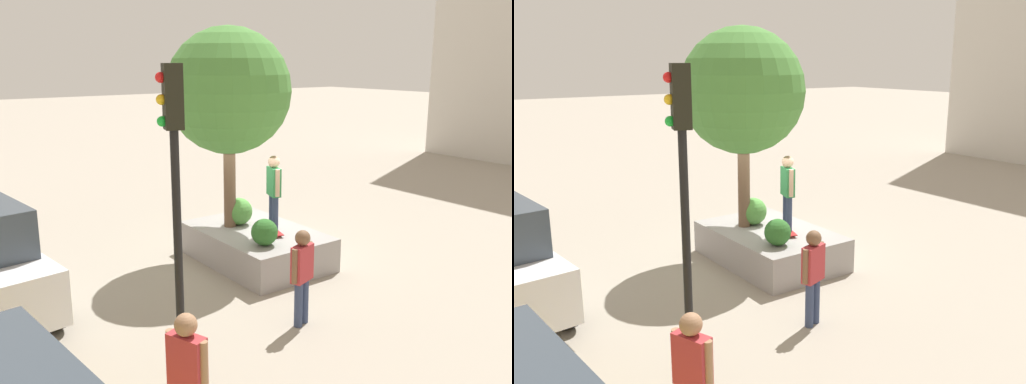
% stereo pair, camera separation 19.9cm
% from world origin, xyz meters
% --- Properties ---
extents(ground_plane, '(120.00, 120.00, 0.00)m').
position_xyz_m(ground_plane, '(0.00, 0.00, 0.00)').
color(ground_plane, '#9E9384').
extents(planter_ledge, '(3.31, 2.20, 0.76)m').
position_xyz_m(planter_ledge, '(-0.27, 0.27, 0.38)').
color(planter_ledge, gray).
rests_on(planter_ledge, ground).
extents(plaza_tree, '(2.83, 2.83, 4.57)m').
position_xyz_m(plaza_tree, '(0.33, 0.59, 3.90)').
color(plaza_tree, brown).
rests_on(plaza_tree, planter_ledge).
extents(boxwood_shrub, '(0.57, 0.57, 0.57)m').
position_xyz_m(boxwood_shrub, '(-1.24, 0.76, 1.05)').
color(boxwood_shrub, '#2D6628').
rests_on(boxwood_shrub, planter_ledge).
extents(hedge_clump, '(0.64, 0.64, 0.64)m').
position_xyz_m(hedge_clump, '(0.32, 0.34, 1.09)').
color(hedge_clump, '#4C8C3D').
rests_on(hedge_clump, planter_ledge).
extents(skateboard, '(0.83, 0.45, 0.07)m').
position_xyz_m(skateboard, '(-0.71, 0.11, 0.82)').
color(skateboard, '#A51E1E').
rests_on(skateboard, planter_ledge).
extents(skateboarder, '(0.55, 0.33, 1.71)m').
position_xyz_m(skateboarder, '(-0.71, 0.11, 1.82)').
color(skateboarder, navy).
rests_on(skateboarder, skateboard).
extents(traffic_light_median, '(0.34, 0.37, 4.55)m').
position_xyz_m(traffic_light_median, '(-3.60, 4.07, 3.10)').
color(traffic_light_median, black).
rests_on(traffic_light_median, ground).
extents(passerby_with_bag, '(0.57, 0.36, 1.77)m').
position_xyz_m(passerby_with_bag, '(-4.92, 4.69, 1.02)').
color(passerby_with_bag, black).
rests_on(passerby_with_bag, ground).
extents(bystander_watching, '(0.33, 0.57, 1.75)m').
position_xyz_m(bystander_watching, '(-3.28, 1.49, 1.01)').
color(bystander_watching, navy).
rests_on(bystander_watching, ground).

